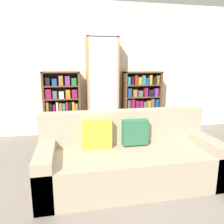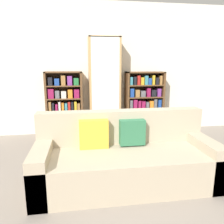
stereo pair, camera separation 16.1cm
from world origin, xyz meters
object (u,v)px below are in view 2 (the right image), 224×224
bookshelf_left (65,105)px  wine_bottle (145,141)px  bookshelf_right (144,103)px  couch (125,159)px  display_cabinet (104,87)px

bookshelf_left → wine_bottle: size_ratio=3.49×
bookshelf_left → bookshelf_right: size_ratio=1.01×
bookshelf_right → couch: bearing=-112.8°
wine_bottle → display_cabinet: bearing=120.0°
display_cabinet → bookshelf_right: display_cabinet is taller
bookshelf_right → bookshelf_left: bearing=180.0°
bookshelf_right → wine_bottle: size_ratio=3.46×
display_cabinet → bookshelf_right: bearing=1.1°
display_cabinet → bookshelf_right: 0.93m
wine_bottle → bookshelf_left: bearing=143.8°
bookshelf_right → wine_bottle: bookshelf_right is taller
wine_bottle → bookshelf_right: bearing=74.6°
couch → bookshelf_left: bookshelf_left is taller
couch → bookshelf_right: bearing=67.2°
wine_bottle → couch: bearing=-119.8°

